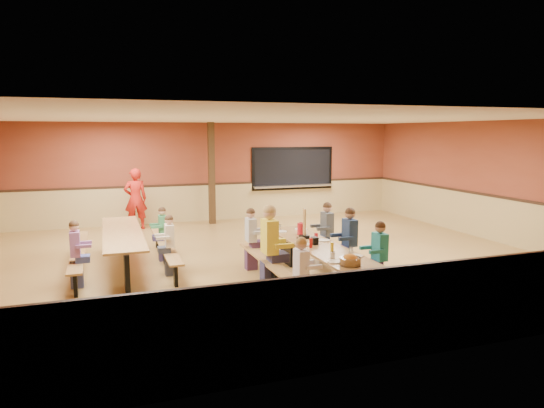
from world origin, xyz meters
name	(u,v)px	position (x,y,z in m)	size (l,w,h in m)	color
ground	(265,259)	(0.00, 0.00, 0.00)	(12.00, 12.00, 0.00)	olive
room_envelope	(265,227)	(0.00, 0.00, 0.69)	(12.04, 10.04, 3.02)	brown
kitchen_pass_through	(293,170)	(2.60, 4.96, 1.49)	(2.78, 0.28, 1.38)	black
structural_post	(212,174)	(-0.20, 4.40, 1.50)	(0.18, 0.18, 3.00)	#322110
cafeteria_table_main	(319,257)	(0.31, -2.09, 0.53)	(1.91, 3.70, 0.74)	#A27740
cafeteria_table_second	(123,242)	(-2.91, 0.28, 0.53)	(1.91, 3.70, 0.74)	#A27740
seated_child_white_left	(301,277)	(-0.51, -3.26, 0.58)	(0.35, 0.29, 1.17)	white
seated_adult_yellow	(270,247)	(-0.51, -1.82, 0.72)	(0.48, 0.39, 1.43)	yellow
seated_child_grey_left	(251,239)	(-0.51, -0.67, 0.61)	(0.37, 0.30, 1.21)	#BBBBBB
seated_child_teal_right	(379,258)	(1.14, -2.74, 0.61)	(0.37, 0.30, 1.21)	teal
seated_child_navy_right	(349,242)	(1.14, -1.68, 0.64)	(0.41, 0.33, 1.28)	navy
seated_child_char_right	(327,233)	(1.14, -0.69, 0.63)	(0.39, 0.32, 1.25)	#4B5156
seated_child_purple_sec	(76,255)	(-3.74, -0.76, 0.59)	(0.35, 0.29, 1.18)	#8F5891
seated_child_green_sec	(163,234)	(-2.09, 0.58, 0.57)	(0.33, 0.27, 1.13)	#398250
seated_child_tan_sec	(170,246)	(-2.09, -0.55, 0.57)	(0.34, 0.28, 1.15)	beige
standing_woman	(136,199)	(-2.40, 4.26, 0.86)	(0.63, 0.41, 1.72)	red
punch_pitcher	(301,229)	(0.37, -1.14, 0.85)	(0.16, 0.16, 0.22)	red
chip_bowl	(350,260)	(0.21, -3.42, 0.81)	(0.32, 0.32, 0.15)	orange
napkin_dispenser	(315,241)	(0.27, -2.00, 0.80)	(0.10, 0.14, 0.13)	black
condiment_mustard	(332,247)	(0.30, -2.64, 0.82)	(0.06, 0.06, 0.17)	yellow
condiment_ketchup	(311,243)	(0.10, -2.21, 0.82)	(0.06, 0.06, 0.17)	#B2140F
table_paddle	(304,231)	(0.29, -1.48, 0.88)	(0.16, 0.16, 0.56)	black
place_settings	(319,242)	(0.31, -2.09, 0.80)	(0.65, 3.30, 0.11)	beige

